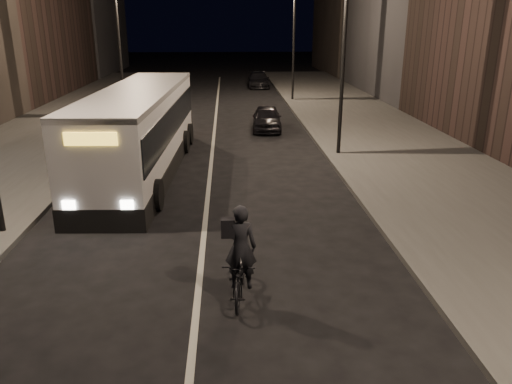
{
  "coord_description": "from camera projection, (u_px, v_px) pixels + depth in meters",
  "views": [
    {
      "loc": [
        0.72,
        -9.2,
        5.71
      ],
      "look_at": [
        1.43,
        2.99,
        1.5
      ],
      "focal_mm": 35.0,
      "sensor_mm": 36.0,
      "label": 1
    }
  ],
  "objects": [
    {
      "name": "ground",
      "position": [
        197.0,
        307.0,
        10.5
      ],
      "size": [
        180.0,
        180.0,
        0.0
      ],
      "primitive_type": "plane",
      "color": "black",
      "rests_on": "ground"
    },
    {
      "name": "sidewalk_right",
      "position": [
        388.0,
        143.0,
        24.15
      ],
      "size": [
        7.0,
        70.0,
        0.16
      ],
      "primitive_type": "cube",
      "color": "#3C3C3A",
      "rests_on": "ground"
    },
    {
      "name": "sidewalk_left",
      "position": [
        30.0,
        148.0,
        23.22
      ],
      "size": [
        7.0,
        70.0,
        0.16
      ],
      "primitive_type": "cube",
      "color": "#3C3C3A",
      "rests_on": "ground"
    },
    {
      "name": "streetlight_right_mid",
      "position": [
        339.0,
        29.0,
        20.37
      ],
      "size": [
        1.2,
        0.44,
        8.12
      ],
      "color": "black",
      "rests_on": "sidewalk_right"
    },
    {
      "name": "streetlight_right_far",
      "position": [
        290.0,
        26.0,
        35.47
      ],
      "size": [
        1.2,
        0.44,
        8.12
      ],
      "color": "black",
      "rests_on": "sidewalk_right"
    },
    {
      "name": "streetlight_left_far",
      "position": [
        122.0,
        27.0,
        29.23
      ],
      "size": [
        1.2,
        0.44,
        8.12
      ],
      "color": "black",
      "rests_on": "sidewalk_left"
    },
    {
      "name": "city_bus",
      "position": [
        141.0,
        128.0,
        19.28
      ],
      "size": [
        3.29,
        12.27,
        3.28
      ],
      "rotation": [
        0.0,
        0.0,
        -0.05
      ],
      "color": "silver",
      "rests_on": "ground"
    },
    {
      "name": "cyclist_on_bicycle",
      "position": [
        241.0,
        268.0,
        10.57
      ],
      "size": [
        0.86,
        1.98,
        2.22
      ],
      "rotation": [
        0.0,
        0.0,
        -0.1
      ],
      "color": "black",
      "rests_on": "ground"
    },
    {
      "name": "car_near",
      "position": [
        267.0,
        118.0,
        27.28
      ],
      "size": [
        1.77,
        3.9,
        1.3
      ],
      "primitive_type": "imported",
      "rotation": [
        0.0,
        0.0,
        -0.06
      ],
      "color": "black",
      "rests_on": "ground"
    },
    {
      "name": "car_mid",
      "position": [
        156.0,
        106.0,
        30.09
      ],
      "size": [
        1.76,
        4.84,
        1.59
      ],
      "primitive_type": "imported",
      "rotation": [
        0.0,
        0.0,
        3.12
      ],
      "color": "#38383A",
      "rests_on": "ground"
    },
    {
      "name": "car_far",
      "position": [
        259.0,
        80.0,
        44.82
      ],
      "size": [
        1.87,
        4.52,
        1.31
      ],
      "primitive_type": "imported",
      "rotation": [
        0.0,
        0.0,
        -0.01
      ],
      "color": "black",
      "rests_on": "ground"
    }
  ]
}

